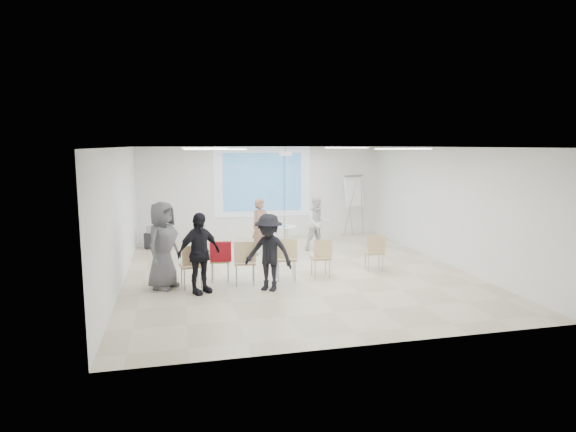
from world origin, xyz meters
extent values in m
cube|color=beige|center=(0.00, 0.00, -0.05)|extent=(8.00, 9.00, 0.10)
cube|color=white|center=(0.00, 0.00, 3.05)|extent=(8.00, 9.00, 0.10)
cube|color=silver|center=(0.00, 4.55, 1.50)|extent=(8.00, 0.10, 3.00)
cube|color=silver|center=(-4.05, 0.00, 1.50)|extent=(0.10, 9.00, 3.00)
cube|color=silver|center=(4.05, 0.00, 1.50)|extent=(0.10, 9.00, 3.00)
cube|color=silver|center=(0.00, 4.49, 1.85)|extent=(3.20, 0.01, 2.30)
cube|color=teal|center=(0.00, 4.47, 1.85)|extent=(2.60, 0.01, 1.90)
cylinder|color=silver|center=(0.31, 2.30, 0.03)|extent=(0.58, 0.58, 0.05)
cylinder|color=white|center=(0.31, 2.30, 0.35)|extent=(0.16, 0.16, 0.65)
cylinder|color=silver|center=(0.31, 2.30, 0.70)|extent=(0.79, 0.79, 0.04)
cube|color=silver|center=(0.37, 2.29, 0.73)|extent=(0.24, 0.23, 0.01)
cube|color=#4094C0|center=(0.21, 2.33, 0.74)|extent=(0.21, 0.24, 0.02)
imported|color=#946E5A|center=(-0.50, 2.02, 0.89)|extent=(0.78, 0.68, 1.79)
imported|color=white|center=(1.22, 2.22, 0.88)|extent=(0.95, 0.81, 1.77)
cube|color=white|center=(-0.32, 2.27, 1.18)|extent=(0.09, 0.12, 0.04)
cube|color=white|center=(1.04, 2.47, 1.19)|extent=(0.06, 0.13, 0.04)
cube|color=tan|center=(-2.51, -0.74, 0.48)|extent=(0.51, 0.51, 0.04)
cube|color=tan|center=(-2.48, -0.95, 0.74)|extent=(0.45, 0.16, 0.42)
cylinder|color=gray|center=(-2.66, -0.95, 0.23)|extent=(0.03, 0.03, 0.47)
cylinder|color=gray|center=(-2.31, -0.89, 0.23)|extent=(0.03, 0.03, 0.47)
cylinder|color=gray|center=(-2.72, -0.59, 0.23)|extent=(0.03, 0.03, 0.47)
cylinder|color=gray|center=(-2.36, -0.54, 0.23)|extent=(0.03, 0.03, 0.47)
cube|color=tan|center=(-1.86, -0.40, 0.47)|extent=(0.49, 0.49, 0.04)
cube|color=tan|center=(-1.88, -0.61, 0.73)|extent=(0.45, 0.15, 0.42)
cylinder|color=#919499|center=(-2.05, -0.55, 0.23)|extent=(0.03, 0.03, 0.46)
cylinder|color=gray|center=(-1.70, -0.60, 0.23)|extent=(0.03, 0.03, 0.46)
cylinder|color=gray|center=(-2.01, -0.20, 0.23)|extent=(0.03, 0.03, 0.46)
cylinder|color=#919499|center=(-1.66, -0.25, 0.23)|extent=(0.03, 0.03, 0.46)
cube|color=tan|center=(-1.35, -0.82, 0.50)|extent=(0.51, 0.51, 0.04)
cube|color=tan|center=(-1.38, -1.04, 0.78)|extent=(0.47, 0.14, 0.44)
cylinder|color=gray|center=(-1.56, -0.98, 0.24)|extent=(0.03, 0.03, 0.49)
cylinder|color=gray|center=(-1.19, -1.02, 0.24)|extent=(0.03, 0.03, 0.49)
cylinder|color=gray|center=(-1.52, -0.61, 0.24)|extent=(0.03, 0.03, 0.49)
cylinder|color=gray|center=(-1.15, -0.65, 0.24)|extent=(0.03, 0.03, 0.49)
cube|color=tan|center=(-0.39, -0.68, 0.50)|extent=(0.52, 0.52, 0.04)
cube|color=tan|center=(-0.42, -0.90, 0.77)|extent=(0.47, 0.15, 0.44)
cylinder|color=#92949A|center=(-0.60, -0.84, 0.24)|extent=(0.03, 0.03, 0.49)
cylinder|color=gray|center=(-0.23, -0.89, 0.24)|extent=(0.03, 0.03, 0.49)
cylinder|color=gray|center=(-0.56, -0.47, 0.24)|extent=(0.03, 0.03, 0.49)
cylinder|color=gray|center=(-0.18, -0.51, 0.24)|extent=(0.03, 0.03, 0.49)
cube|color=tan|center=(0.45, -0.60, 0.45)|extent=(0.44, 0.44, 0.04)
cube|color=tan|center=(0.44, -0.80, 0.70)|extent=(0.43, 0.10, 0.40)
cylinder|color=gray|center=(0.27, -0.77, 0.22)|extent=(0.02, 0.02, 0.44)
cylinder|color=gray|center=(0.62, -0.78, 0.22)|extent=(0.02, 0.02, 0.44)
cylinder|color=gray|center=(0.29, -0.43, 0.22)|extent=(0.02, 0.02, 0.44)
cylinder|color=#96989E|center=(0.63, -0.44, 0.22)|extent=(0.02, 0.02, 0.44)
cube|color=tan|center=(1.89, -0.36, 0.46)|extent=(0.49, 0.49, 0.04)
cube|color=tan|center=(1.86, -0.56, 0.71)|extent=(0.43, 0.16, 0.41)
cylinder|color=#919599|center=(1.69, -0.50, 0.22)|extent=(0.03, 0.03, 0.45)
cylinder|color=#95979D|center=(2.03, -0.56, 0.22)|extent=(0.03, 0.03, 0.45)
cylinder|color=gray|center=(1.75, -0.16, 0.22)|extent=(0.03, 0.03, 0.45)
cylinder|color=gray|center=(2.09, -0.22, 0.22)|extent=(0.03, 0.03, 0.45)
cube|color=maroon|center=(-1.86, -0.62, 0.72)|extent=(0.47, 0.16, 0.44)
imported|color=black|center=(-1.35, -0.80, 0.54)|extent=(0.39, 0.30, 0.03)
imported|color=black|center=(-2.36, -1.23, 0.97)|extent=(1.32, 1.16, 1.94)
imported|color=black|center=(-0.92, -1.36, 0.93)|extent=(1.36, 1.22, 1.85)
imported|color=#5B5B60|center=(-3.08, -0.68, 1.05)|extent=(1.14, 1.23, 2.10)
cylinder|color=gray|center=(2.83, 3.87, 0.96)|extent=(0.41, 0.11, 1.88)
cylinder|color=gray|center=(3.33, 4.05, 0.96)|extent=(0.28, 0.33, 1.88)
cylinder|color=#94969C|center=(2.96, 4.28, 0.96)|extent=(0.17, 0.41, 1.88)
cube|color=white|center=(3.03, 4.08, 1.54)|extent=(0.77, 0.46, 1.05)
cube|color=gray|center=(3.02, 4.12, 2.02)|extent=(0.74, 0.32, 0.07)
cube|color=black|center=(-3.48, 3.51, 0.25)|extent=(0.54, 0.48, 0.45)
cube|color=#909398|center=(-3.48, 3.51, 0.58)|extent=(0.38, 0.36, 0.20)
cylinder|color=black|center=(-3.69, 3.44, 0.03)|extent=(0.07, 0.07, 0.05)
cylinder|color=black|center=(-3.35, 3.32, 0.03)|extent=(0.07, 0.07, 0.05)
cylinder|color=black|center=(-3.61, 3.69, 0.03)|extent=(0.07, 0.07, 0.05)
cylinder|color=black|center=(-3.26, 3.58, 0.03)|extent=(0.07, 0.07, 0.05)
cube|color=white|center=(0.10, 1.50, 2.82)|extent=(0.30, 0.25, 0.10)
cylinder|color=gray|center=(0.10, 1.50, 2.93)|extent=(0.04, 0.04, 0.14)
cylinder|color=black|center=(0.04, 1.42, 1.39)|extent=(0.01, 0.01, 2.77)
cylinder|color=white|center=(0.14, 1.40, 1.39)|extent=(0.01, 0.01, 2.77)
cube|color=white|center=(-2.00, 2.00, 2.97)|extent=(1.20, 0.30, 0.02)
cube|color=white|center=(2.00, 2.00, 2.97)|extent=(1.20, 0.30, 0.02)
cube|color=white|center=(-2.00, -1.50, 2.97)|extent=(1.20, 0.30, 0.02)
cube|color=white|center=(2.00, -1.50, 2.97)|extent=(1.20, 0.30, 0.02)
camera|label=1|loc=(-2.77, -11.06, 3.05)|focal=30.00mm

